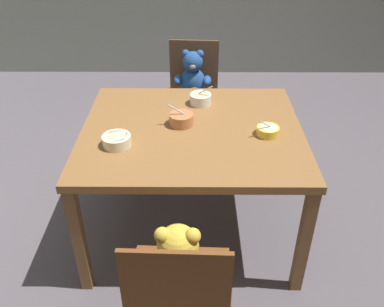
# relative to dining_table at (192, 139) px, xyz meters

# --- Properties ---
(ground_plane) EXTENTS (5.20, 5.20, 0.04)m
(ground_plane) POSITION_rel_dining_table_xyz_m (0.00, 0.00, -0.66)
(ground_plane) COLOR #575057
(dining_table) EXTENTS (1.19, 1.03, 0.71)m
(dining_table) POSITION_rel_dining_table_xyz_m (0.00, 0.00, 0.00)
(dining_table) COLOR brown
(dining_table) RESTS_ON ground_plane
(teddy_chair_near_front) EXTENTS (0.42, 0.41, 0.85)m
(teddy_chair_near_front) POSITION_rel_dining_table_xyz_m (-0.04, -0.89, -0.08)
(teddy_chair_near_front) COLOR brown
(teddy_chair_near_front) RESTS_ON ground_plane
(teddy_chair_far_center) EXTENTS (0.43, 0.42, 0.86)m
(teddy_chair_far_center) POSITION_rel_dining_table_xyz_m (-0.00, 0.89, -0.08)
(teddy_chair_far_center) COLOR brown
(teddy_chair_far_center) RESTS_ON ground_plane
(porridge_bowl_terracotta_center) EXTENTS (0.14, 0.13, 0.13)m
(porridge_bowl_terracotta_center) POSITION_rel_dining_table_xyz_m (-0.06, 0.04, 0.10)
(porridge_bowl_terracotta_center) COLOR #B97346
(porridge_bowl_terracotta_center) RESTS_ON dining_table
(porridge_bowl_yellow_near_right) EXTENTS (0.12, 0.12, 0.10)m
(porridge_bowl_yellow_near_right) POSITION_rel_dining_table_xyz_m (0.40, -0.07, 0.09)
(porridge_bowl_yellow_near_right) COLOR yellow
(porridge_bowl_yellow_near_right) RESTS_ON dining_table
(porridge_bowl_cream_near_left) EXTENTS (0.15, 0.15, 0.06)m
(porridge_bowl_cream_near_left) POSITION_rel_dining_table_xyz_m (-0.38, -0.18, 0.10)
(porridge_bowl_cream_near_left) COLOR beige
(porridge_bowl_cream_near_left) RESTS_ON dining_table
(porridge_bowl_white_far_center) EXTENTS (0.13, 0.13, 0.13)m
(porridge_bowl_white_far_center) POSITION_rel_dining_table_xyz_m (0.05, 0.29, 0.10)
(porridge_bowl_white_far_center) COLOR white
(porridge_bowl_white_far_center) RESTS_ON dining_table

